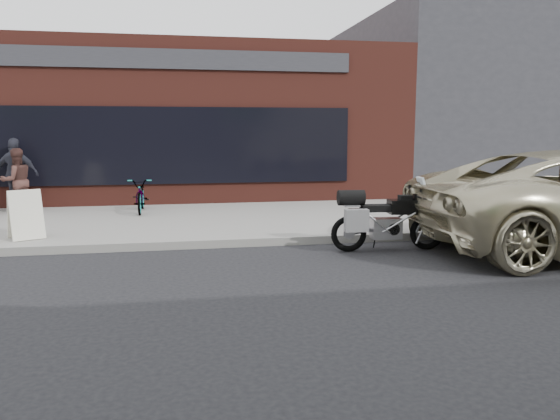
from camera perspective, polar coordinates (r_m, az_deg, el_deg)
ground at (r=6.21m, az=5.05°, el=-11.48°), size 120.00×120.00×0.00m
near_sidewalk at (r=12.88m, az=-3.28°, el=-0.71°), size 44.00×6.00×0.15m
storefront at (r=19.61m, az=-11.82°, el=8.61°), size 14.00×10.07×4.50m
neighbour_building at (r=22.80m, az=20.40°, el=10.10°), size 10.00×10.00×6.00m
motorcycle at (r=9.67m, az=10.56°, el=-0.97°), size 2.06×0.66×1.30m
bicycle_front at (r=13.48m, az=-14.30°, el=1.52°), size 0.55×1.56×0.82m
sandwich_sign at (r=10.89m, az=-25.07°, el=-0.40°), size 0.72×0.70×0.89m
cafe_patron_left at (r=14.37m, az=-25.81°, el=2.78°), size 0.94×0.89×1.53m
cafe_patron_right at (r=14.79m, az=-25.84°, el=3.38°), size 1.07×0.52×1.77m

